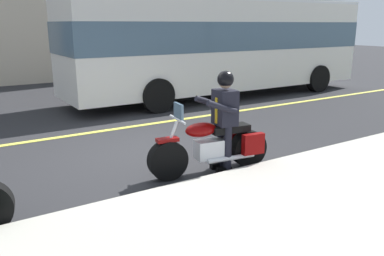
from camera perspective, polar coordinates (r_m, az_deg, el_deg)
ground_plane at (r=8.01m, az=-6.03°, el=-3.36°), size 80.00×80.00×0.00m
sidewalk_curb at (r=4.74m, az=20.30°, el=-16.73°), size 60.00×5.00×0.15m
lane_center_stripe at (r=9.77m, az=-11.30°, el=-0.20°), size 60.00×0.16×0.01m
motorcycle_main at (r=6.76m, az=3.16°, el=-2.72°), size 2.22×0.78×1.26m
rider_main at (r=6.70m, az=4.65°, el=2.26°), size 0.67×0.61×1.74m
bus_near at (r=13.96m, az=4.53°, el=12.24°), size 11.05×2.70×3.30m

